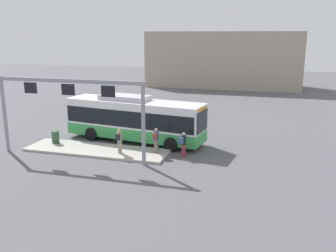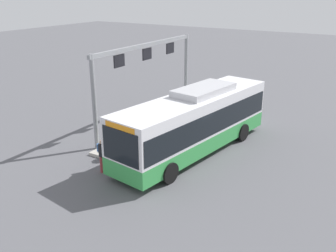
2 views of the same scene
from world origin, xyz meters
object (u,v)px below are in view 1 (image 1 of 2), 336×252
Objects in this scene: bus_main at (135,118)px; person_waiting_mid at (119,140)px; person_waiting_near at (156,140)px; trash_bin at (55,137)px; person_boarding at (183,144)px.

bus_main is 3.60m from person_waiting_mid.
person_waiting_near is 1.86× the size of trash_bin.
person_waiting_near is 7.72m from trash_bin.
person_waiting_mid is at bearing 131.77° from person_boarding.
person_waiting_near is at bearing -0.47° from trash_bin.
bus_main is 3.79m from person_waiting_near.
person_waiting_near and person_waiting_mid have the same top height.
bus_main is 6.51× the size of person_waiting_near.
person_waiting_mid is (-4.15, -0.90, 0.16)m from person_boarding.
person_waiting_near is at bearing -38.33° from bus_main.
person_waiting_mid is at bearing -9.14° from trash_bin.
person_waiting_mid is (0.26, -3.51, -0.76)m from bus_main.
person_waiting_near reaches higher than trash_bin.
person_boarding is at bearing -76.98° from person_waiting_mid.
person_boarding is at bearing 0.15° from trash_bin.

